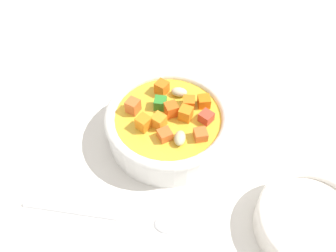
# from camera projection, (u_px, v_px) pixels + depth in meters

# --- Properties ---
(ground_plane) EXTENTS (1.40, 1.40, 0.02)m
(ground_plane) POSITION_uv_depth(u_px,v_px,m) (168.00, 141.00, 0.49)
(ground_plane) COLOR silver
(soup_bowl_main) EXTENTS (0.16, 0.16, 0.06)m
(soup_bowl_main) POSITION_uv_depth(u_px,v_px,m) (168.00, 124.00, 0.46)
(soup_bowl_main) COLOR white
(soup_bowl_main) RESTS_ON ground_plane
(spoon) EXTENTS (0.17, 0.11, 0.01)m
(spoon) POSITION_uv_depth(u_px,v_px,m) (118.00, 217.00, 0.40)
(spoon) COLOR silver
(spoon) RESTS_ON ground_plane
(side_bowl_small) EXTENTS (0.12, 0.12, 0.03)m
(side_bowl_small) POSITION_uv_depth(u_px,v_px,m) (312.00, 220.00, 0.39)
(side_bowl_small) COLOR white
(side_bowl_small) RESTS_ON ground_plane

